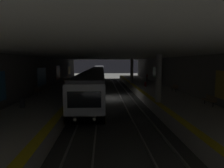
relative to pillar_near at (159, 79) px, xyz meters
name	(u,v)px	position (x,y,z in m)	size (l,w,h in m)	color
ground_plane	(110,98)	(7.82, 4.35, -3.33)	(120.00, 120.00, 0.00)	#42423F
track_left	(126,97)	(7.82, 2.15, -3.25)	(60.00, 1.53, 0.16)	gray
track_right	(94,98)	(7.82, 6.55, -3.25)	(60.00, 1.53, 0.16)	gray
platform_left	(158,94)	(7.82, -2.20, -2.80)	(60.00, 5.30, 1.06)	beige
platform_right	(61,95)	(7.82, 10.90, -2.80)	(60.00, 5.30, 1.06)	beige
wall_left	(179,77)	(7.81, -5.10, -0.52)	(60.00, 0.56, 5.60)	slate
wall_right	(39,78)	(7.86, 13.80, -0.52)	(60.00, 0.56, 5.60)	slate
ceiling_slab	(110,55)	(7.82, 4.35, 2.47)	(60.00, 19.40, 0.40)	beige
pillar_near	(159,79)	(0.00, 0.00, 0.00)	(0.56, 0.56, 4.55)	gray
pillar_far	(132,71)	(17.17, 0.00, 0.00)	(0.56, 0.56, 4.55)	gray
metro_train	(97,76)	(22.69, 6.55, -1.30)	(56.36, 2.83, 3.49)	#B7BCC6
bench_left_near	(210,100)	(-1.63, -4.18, -1.75)	(1.70, 0.47, 0.86)	#262628
bench_left_mid	(175,87)	(6.89, -4.18, -1.75)	(1.70, 0.47, 0.86)	#262628
bench_right_near	(38,91)	(4.61, 12.88, -1.75)	(1.70, 0.47, 0.86)	#262628
bench_right_mid	(65,79)	(20.43, 12.88, -1.75)	(1.70, 0.47, 0.86)	#262628
bench_right_far	(68,78)	(24.03, 12.88, -1.75)	(1.70, 0.47, 0.86)	#262628
person_waiting_near	(147,77)	(20.80, -3.64, -1.45)	(0.60, 0.22, 1.53)	#424242
suitcase_rolling	(145,84)	(12.13, -1.44, -1.92)	(0.42, 0.24, 1.01)	maroon
trash_bin	(22,103)	(-1.72, 12.15, -1.85)	(0.44, 0.44, 0.85)	#595B5E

